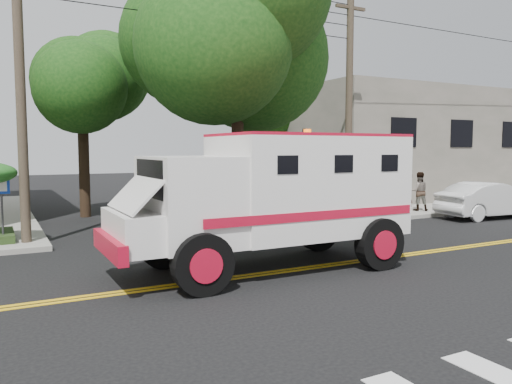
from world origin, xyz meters
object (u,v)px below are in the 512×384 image
armored_truck (275,192)px  pedestrian_a (407,193)px  pedestrian_b (419,191)px  parked_sedan (489,200)px

armored_truck → pedestrian_a: size_ratio=4.12×
pedestrian_b → pedestrian_a: bearing=57.3°
armored_truck → parked_sedan: size_ratio=1.56×
parked_sedan → pedestrian_a: 3.37m
parked_sedan → pedestrian_a: pedestrian_a is taller
armored_truck → parked_sedan: (12.23, 3.44, -1.08)m
armored_truck → pedestrian_a: 10.69m
armored_truck → pedestrian_b: 12.10m
pedestrian_a → pedestrian_b: (1.29, 0.59, -0.01)m
parked_sedan → pedestrian_b: 2.81m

